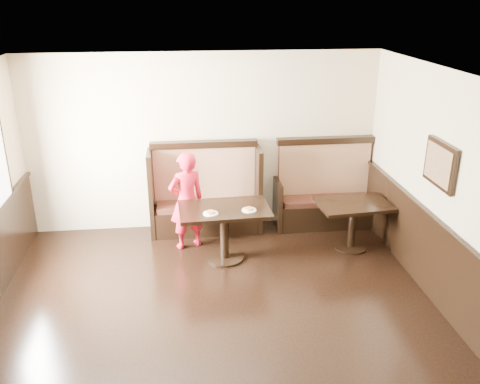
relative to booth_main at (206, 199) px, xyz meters
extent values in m
plane|color=black|center=(0.00, -3.30, -0.53)|extent=(7.00, 7.00, 0.00)
plane|color=#C9B992|center=(0.00, 0.20, 0.87)|extent=(5.50, 0.00, 5.50)
plane|color=white|center=(0.00, -3.30, 2.27)|extent=(7.00, 7.00, 0.00)
cube|color=black|center=(2.72, -3.30, -0.03)|extent=(0.05, 6.90, 1.00)
cube|color=black|center=(2.71, -2.10, 1.17)|extent=(0.04, 0.70, 0.55)
cube|color=olive|center=(2.69, -2.10, 1.17)|extent=(0.01, 0.60, 0.45)
cube|color=black|center=(0.00, -0.08, -0.32)|extent=(1.60, 0.50, 0.42)
cube|color=#391B12|center=(0.00, -0.08, -0.07)|extent=(1.54, 0.46, 0.09)
cube|color=#551711|center=(0.00, 0.13, 0.37)|extent=(1.60, 0.12, 0.92)
cube|color=black|center=(0.00, 0.13, 0.87)|extent=(1.68, 0.16, 0.10)
cube|color=black|center=(-0.84, 0.02, 0.15)|extent=(0.07, 0.72, 1.36)
cube|color=black|center=(0.84, 0.02, 0.15)|extent=(0.07, 0.72, 1.36)
cube|color=black|center=(1.95, -0.08, -0.32)|extent=(1.50, 0.50, 0.42)
cube|color=#391B12|center=(1.95, -0.08, -0.07)|extent=(1.44, 0.46, 0.09)
cube|color=#551711|center=(1.95, 0.13, 0.37)|extent=(1.50, 0.12, 0.92)
cube|color=black|center=(1.95, 0.13, 0.87)|extent=(1.58, 0.16, 0.10)
cube|color=black|center=(1.16, 0.02, -0.13)|extent=(0.07, 0.72, 0.80)
cube|color=black|center=(2.74, 0.02, -0.13)|extent=(0.07, 0.72, 0.80)
cube|color=black|center=(0.21, -1.02, 0.25)|extent=(1.29, 0.84, 0.05)
cylinder|color=black|center=(0.21, -1.02, -0.15)|extent=(0.13, 0.13, 0.73)
cylinder|color=black|center=(0.21, -1.02, -0.51)|extent=(0.55, 0.55, 0.03)
cube|color=black|center=(2.13, -0.90, 0.18)|extent=(1.10, 0.77, 0.05)
cylinder|color=black|center=(2.13, -0.90, -0.18)|extent=(0.11, 0.11, 0.67)
cylinder|color=black|center=(2.13, -0.90, -0.51)|extent=(0.50, 0.50, 0.03)
imported|color=red|center=(-0.30, -0.57, 0.22)|extent=(0.64, 0.54, 1.50)
cylinder|color=white|center=(0.01, -1.20, 0.28)|extent=(0.21, 0.21, 0.01)
cylinder|color=tan|center=(0.01, -1.20, 0.30)|extent=(0.13, 0.13, 0.02)
cylinder|color=#EABA54|center=(0.01, -1.20, 0.31)|extent=(0.11, 0.11, 0.01)
cylinder|color=white|center=(0.55, -1.15, 0.28)|extent=(0.20, 0.20, 0.01)
cylinder|color=tan|center=(0.55, -1.15, 0.30)|extent=(0.13, 0.13, 0.02)
cylinder|color=#EABA54|center=(0.55, -1.15, 0.31)|extent=(0.11, 0.11, 0.01)
camera|label=1|loc=(-0.31, -7.51, 3.09)|focal=38.00mm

